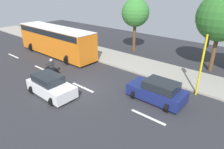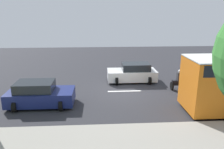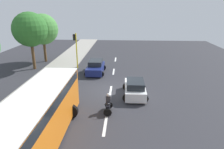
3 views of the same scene
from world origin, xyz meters
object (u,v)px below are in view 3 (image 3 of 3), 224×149
(car_dark_blue, at_px, (96,67))
(traffic_light_corner, at_px, (76,46))
(street_tree_center, at_px, (30,30))
(city_bus, at_px, (34,121))
(car_white, at_px, (135,88))
(street_tree_south, at_px, (43,29))
(motorcycle, at_px, (108,104))

(car_dark_blue, xyz_separation_m, traffic_light_corner, (2.71, -1.83, 2.22))
(street_tree_center, bearing_deg, city_bus, 113.36)
(car_white, height_order, street_tree_south, street_tree_south)
(car_dark_blue, relative_size, street_tree_center, 0.56)
(motorcycle, bearing_deg, street_tree_center, -46.18)
(street_tree_center, bearing_deg, car_dark_blue, 171.31)
(car_white, relative_size, motorcycle, 2.55)
(city_bus, height_order, traffic_light_corner, traffic_light_corner)
(city_bus, distance_m, street_tree_south, 20.16)
(car_dark_blue, distance_m, street_tree_south, 10.15)
(motorcycle, distance_m, traffic_light_corner, 12.53)
(motorcycle, xyz_separation_m, street_tree_south, (10.17, -14.42, 3.95))
(traffic_light_corner, xyz_separation_m, street_tree_south, (5.25, -3.12, 1.66))
(car_white, bearing_deg, motorcycle, 55.33)
(motorcycle, distance_m, street_tree_south, 18.08)
(car_dark_blue, xyz_separation_m, street_tree_south, (7.96, -4.95, 3.88))
(street_tree_south, bearing_deg, motorcycle, 125.21)
(car_white, bearing_deg, traffic_light_corner, -49.04)
(street_tree_south, xyz_separation_m, street_tree_center, (0.09, 3.72, 0.38))
(car_dark_blue, bearing_deg, street_tree_south, -31.86)
(city_bus, relative_size, street_tree_center, 1.55)
(traffic_light_corner, bearing_deg, city_bus, 94.39)
(car_dark_blue, distance_m, motorcycle, 9.72)
(motorcycle, xyz_separation_m, street_tree_center, (10.27, -10.70, 4.33))
(car_dark_blue, bearing_deg, city_bus, 83.86)
(car_dark_blue, relative_size, motorcycle, 2.58)
(motorcycle, height_order, traffic_light_corner, traffic_light_corner)
(city_bus, height_order, street_tree_south, street_tree_south)
(car_dark_blue, relative_size, street_tree_south, 0.59)
(car_white, height_order, car_dark_blue, same)
(city_bus, bearing_deg, street_tree_center, -66.64)
(car_dark_blue, height_order, street_tree_center, street_tree_center)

